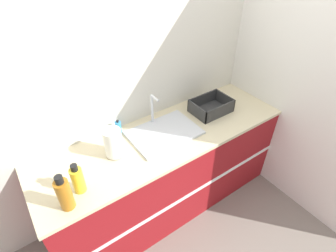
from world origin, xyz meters
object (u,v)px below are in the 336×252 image
bottle_yellow (78,180)px  bottle_amber (64,194)px  soap_dispenser (118,127)px  sink (164,132)px  paper_towel_roll (113,143)px  dish_rack (211,107)px

bottle_yellow → bottle_amber: (-0.11, -0.08, 0.02)m
bottle_amber → soap_dispenser: bearing=39.3°
sink → paper_towel_roll: 0.47m
paper_towel_roll → bottle_yellow: (-0.34, -0.18, -0.02)m
dish_rack → soap_dispenser: (-0.87, 0.22, 0.01)m
paper_towel_roll → bottle_yellow: bearing=-152.3°
soap_dispenser → bottle_yellow: bearing=-140.1°
dish_rack → soap_dispenser: bearing=166.1°
paper_towel_roll → bottle_amber: bottle_amber is taller
sink → bottle_amber: (-0.91, -0.26, 0.11)m
bottle_yellow → bottle_amber: bottle_amber is taller
bottle_yellow → soap_dispenser: size_ratio=1.82×
paper_towel_roll → soap_dispenser: size_ratio=1.83×
sink → soap_dispenser: sink is taller
bottle_yellow → soap_dispenser: 0.64m
sink → dish_rack: (0.56, 0.02, 0.03)m
bottle_yellow → bottle_amber: bearing=-143.7°
bottle_yellow → soap_dispenser: (0.49, 0.41, -0.05)m
sink → paper_towel_roll: sink is taller
dish_rack → bottle_amber: size_ratio=1.32×
paper_towel_roll → bottle_amber: bearing=-150.0°
paper_towel_roll → dish_rack: paper_towel_roll is taller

